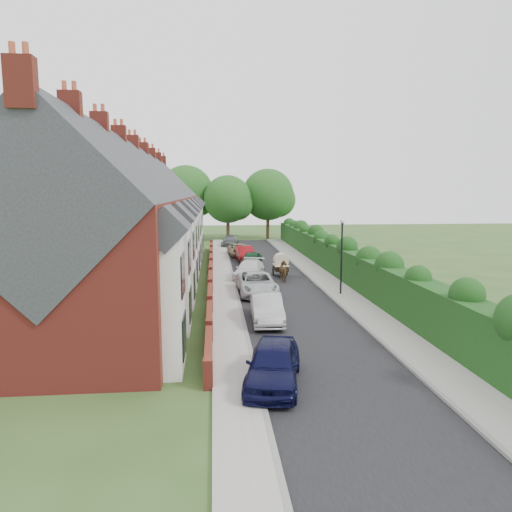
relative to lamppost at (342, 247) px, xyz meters
The scene contains 23 objects.
ground 6.20m from the lamppost, 130.36° to the right, with size 140.00×140.00×0.00m, color #2D4C1E.
road 8.66m from the lamppost, 119.12° to the left, with size 6.00×58.00×0.02m, color black.
pavement_hedge_side 7.71m from the lamppost, 88.36° to the left, with size 2.20×58.00×0.12m, color #989690.
pavement_house_side 10.93m from the lamppost, 137.91° to the left, with size 1.70×58.00×0.12m, color #989690.
kerb_hedge_side 7.76m from the lamppost, 96.92° to the left, with size 0.18×58.00×0.13m, color gray.
kerb_house_side 10.38m from the lamppost, 134.79° to the left, with size 0.18×58.00×0.13m, color gray.
hedge 7.47m from the lamppost, 74.05° to the left, with size 2.10×58.00×2.85m.
terrace_row 15.52m from the lamppost, 157.25° to the left, with size 9.05×40.50×11.50m.
garden_wall_row 10.98m from the lamppost, 145.56° to the left, with size 0.35×40.35×1.10m.
lamppost is the anchor object (origin of this frame).
tree_far_left 36.66m from the lamppost, 99.53° to the left, with size 7.14×6.80×9.29m.
tree_far_right 38.20m from the lamppost, 90.02° to the left, with size 7.98×7.60×10.31m.
tree_far_back 41.01m from the lamppost, 107.06° to the left, with size 8.40×8.00×10.82m.
car_navy 15.42m from the lamppost, 114.88° to the right, with size 1.85×4.60×1.57m, color black.
car_silver_a 8.53m from the lamppost, 134.39° to the right, with size 1.58×4.52×1.49m, color #A1A1A5.
car_silver_b 6.21m from the lamppost, behind, with size 2.51×5.45×1.51m, color silver.
car_white 9.02m from the lamppost, 130.74° to the left, with size 2.03×4.99×1.45m, color silver.
car_green 13.44m from the lamppost, 112.29° to the left, with size 1.69×4.20×1.43m, color #10371D.
car_red 17.24m from the lamppost, 108.34° to the left, with size 1.57×4.50×1.48m, color maroon.
car_beige 20.78m from the lamppost, 106.11° to the left, with size 2.17×4.70×1.31m, color tan.
car_grey 29.40m from the lamppost, 102.63° to the left, with size 1.83×4.50×1.31m, color #575B5F.
horse 6.52m from the lamppost, 119.98° to the left, with size 0.84×1.84×1.56m, color brown.
horse_cart 8.10m from the lamppost, 112.67° to the left, with size 1.22×2.69×1.94m.
Camera 1 is at (-5.09, -25.42, 6.93)m, focal length 32.00 mm.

